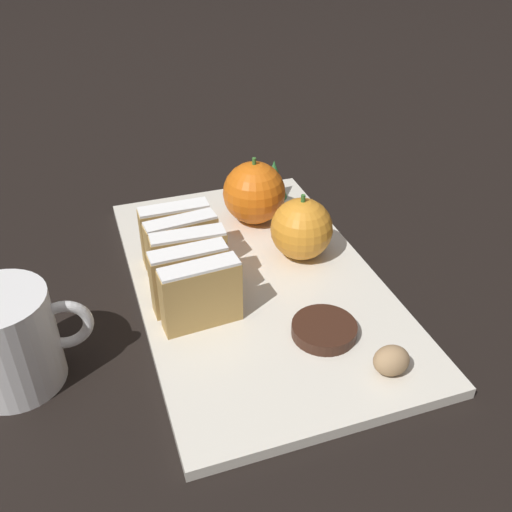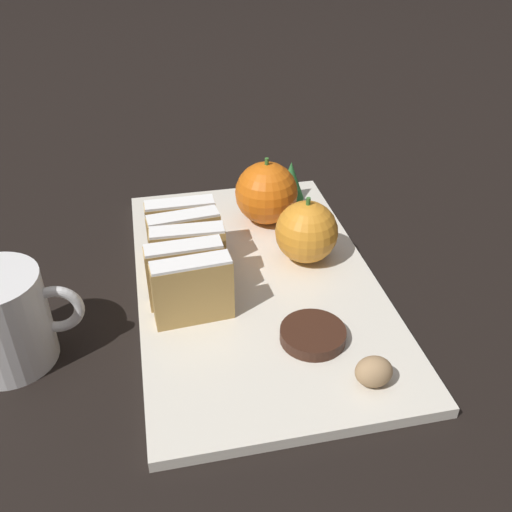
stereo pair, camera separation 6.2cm
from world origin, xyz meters
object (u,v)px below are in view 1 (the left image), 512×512
(orange_near, at_px, (254,193))
(coffee_mug, at_px, (10,340))
(walnut, at_px, (391,360))
(chocolate_cookie, at_px, (324,329))
(orange_far, at_px, (302,229))

(orange_near, xyz_separation_m, coffee_mug, (-0.29, -0.18, -0.00))
(walnut, distance_m, chocolate_cookie, 0.07)
(walnut, height_order, chocolate_cookie, walnut)
(orange_far, height_order, coffee_mug, coffee_mug)
(orange_near, distance_m, coffee_mug, 0.34)
(orange_near, height_order, coffee_mug, orange_near)
(chocolate_cookie, distance_m, coffee_mug, 0.29)
(orange_far, height_order, walnut, orange_far)
(orange_far, xyz_separation_m, chocolate_cookie, (-0.03, -0.14, -0.03))
(walnut, distance_m, coffee_mug, 0.34)
(coffee_mug, bearing_deg, orange_near, 32.49)
(orange_far, relative_size, walnut, 2.36)
(walnut, bearing_deg, orange_near, 95.79)
(chocolate_cookie, bearing_deg, walnut, -61.26)
(chocolate_cookie, bearing_deg, orange_far, 77.05)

